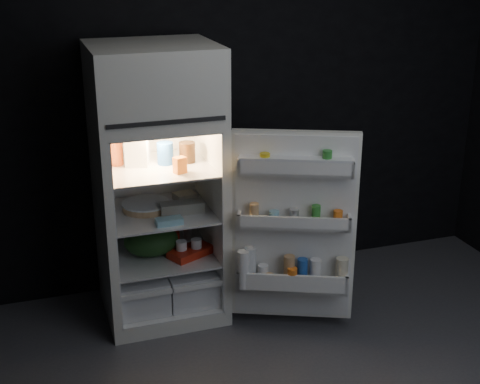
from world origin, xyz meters
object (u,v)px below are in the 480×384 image
object	(u,v)px
refrigerator	(157,175)
fridge_door	(293,231)
egg_carton	(182,207)
yogurt_tray	(191,252)
milk_jug	(137,146)

from	to	relation	value
refrigerator	fridge_door	xyz separation A→B (m)	(0.72, -0.53, -0.27)
egg_carton	yogurt_tray	size ratio (longest dim) A/B	0.97
egg_carton	refrigerator	bearing A→B (deg)	140.41
fridge_door	refrigerator	bearing A→B (deg)	143.91
milk_jug	egg_carton	bearing A→B (deg)	-13.47
milk_jug	refrigerator	bearing A→B (deg)	2.84
milk_jug	yogurt_tray	distance (m)	0.77
milk_jug	fridge_door	bearing A→B (deg)	-15.84
refrigerator	milk_jug	xyz separation A→B (m)	(-0.11, 0.03, 0.19)
refrigerator	fridge_door	bearing A→B (deg)	-36.09
refrigerator	milk_jug	distance (m)	0.22
yogurt_tray	egg_carton	bearing A→B (deg)	133.94
fridge_door	milk_jug	size ratio (longest dim) A/B	5.08
refrigerator	yogurt_tray	size ratio (longest dim) A/B	6.26
fridge_door	yogurt_tray	world-z (taller)	fridge_door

